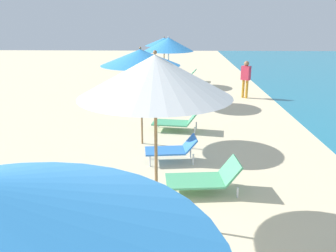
% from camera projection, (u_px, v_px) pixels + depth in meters
% --- Properties ---
extents(umbrella_third, '(2.30, 2.30, 2.83)m').
position_uv_depth(umbrella_third, '(155.00, 76.00, 5.15)').
color(umbrella_third, olive).
rests_on(umbrella_third, ground).
extents(lounger_third_shoreside, '(1.47, 0.82, 0.64)m').
position_uv_depth(lounger_third_shoreside, '(205.00, 178.00, 6.86)').
color(lounger_third_shoreside, '#4CA572').
rests_on(lounger_third_shoreside, ground).
extents(umbrella_fourth, '(2.03, 2.03, 2.57)m').
position_uv_depth(umbrella_fourth, '(140.00, 57.00, 8.90)').
color(umbrella_fourth, olive).
rests_on(umbrella_fourth, ground).
extents(lounger_fourth_shoreside, '(1.43, 0.80, 0.64)m').
position_uv_depth(lounger_fourth_shoreside, '(177.00, 121.00, 10.57)').
color(lounger_fourth_shoreside, '#4CA572').
rests_on(lounger_fourth_shoreside, ground).
extents(lounger_fourth_inland, '(1.25, 0.69, 0.62)m').
position_uv_depth(lounger_fourth_inland, '(172.00, 149.00, 8.26)').
color(lounger_fourth_inland, blue).
rests_on(lounger_fourth_inland, ground).
extents(umbrella_fifth, '(1.89, 1.89, 2.62)m').
position_uv_depth(umbrella_fifth, '(168.00, 44.00, 13.19)').
color(umbrella_fifth, silver).
rests_on(umbrella_fifth, ground).
extents(lounger_fifth_shoreside, '(1.43, 0.94, 0.67)m').
position_uv_depth(lounger_fifth_shoreside, '(178.00, 90.00, 14.93)').
color(lounger_fifth_shoreside, '#4CA572').
rests_on(lounger_fifth_shoreside, ground).
extents(umbrella_farthest, '(1.87, 1.87, 2.40)m').
position_uv_depth(umbrella_farthest, '(164.00, 42.00, 17.13)').
color(umbrella_farthest, olive).
rests_on(umbrella_farthest, ground).
extents(lounger_farthest_shoreside, '(1.49, 0.81, 0.65)m').
position_uv_depth(lounger_farthest_shoreside, '(184.00, 75.00, 18.86)').
color(lounger_farthest_shoreside, '#4CA572').
rests_on(lounger_farthest_shoreside, ground).
extents(person_walking_mid, '(0.42, 0.39, 1.56)m').
position_uv_depth(person_walking_mid, '(246.00, 76.00, 14.74)').
color(person_walking_mid, orange).
rests_on(person_walking_mid, ground).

